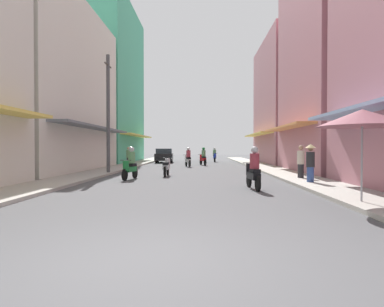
{
  "coord_description": "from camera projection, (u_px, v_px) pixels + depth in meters",
  "views": [
    {
      "loc": [
        0.73,
        -4.27,
        1.53
      ],
      "look_at": [
        0.1,
        15.99,
        1.17
      ],
      "focal_mm": 30.37,
      "sensor_mm": 36.0,
      "label": 1
    }
  ],
  "objects": [
    {
      "name": "motorbike_red",
      "position": [
        203.0,
        157.0,
        28.52
      ],
      "size": [
        0.72,
        1.75,
        1.58
      ],
      "color": "black",
      "rests_on": "ground"
    },
    {
      "name": "ground_plane",
      "position": [
        192.0,
        170.0,
        22.37
      ],
      "size": [
        97.1,
        97.1,
        0.0
      ],
      "primitive_type": "plane",
      "color": "#4C4C4F"
    },
    {
      "name": "building_right_far",
      "position": [
        294.0,
        103.0,
        30.7
      ],
      "size": [
        7.05,
        10.97,
        11.61
      ],
      "color": "#B7727F",
      "rests_on": "ground"
    },
    {
      "name": "motorbike_white",
      "position": [
        188.0,
        158.0,
        26.09
      ],
      "size": [
        0.68,
        1.77,
        1.58
      ],
      "color": "black",
      "rests_on": "ground"
    },
    {
      "name": "motorbike_blue",
      "position": [
        215.0,
        155.0,
        35.21
      ],
      "size": [
        0.55,
        1.81,
        1.58
      ],
      "color": "black",
      "rests_on": "ground"
    },
    {
      "name": "pedestrian_far",
      "position": [
        310.0,
        162.0,
        13.35
      ],
      "size": [
        0.44,
        0.44,
        1.68
      ],
      "color": "#334C8C",
      "rests_on": "ground"
    },
    {
      "name": "utility_pole",
      "position": [
        108.0,
        113.0,
        18.6
      ],
      "size": [
        0.2,
        1.2,
        6.86
      ],
      "color": "#4C4C4F",
      "rests_on": "ground"
    },
    {
      "name": "sidewalk_left",
      "position": [
        113.0,
        169.0,
        22.54
      ],
      "size": [
        2.07,
        52.13,
        0.12
      ],
      "primitive_type": "cube",
      "color": "#ADA89E",
      "rests_on": "ground"
    },
    {
      "name": "vendor_umbrella",
      "position": [
        362.0,
        118.0,
        8.48
      ],
      "size": [
        2.3,
        2.3,
        2.54
      ],
      "color": "#99999E",
      "rests_on": "ground"
    },
    {
      "name": "building_right_mid",
      "position": [
        344.0,
        69.0,
        20.01
      ],
      "size": [
        7.05,
        8.95,
        12.84
      ],
      "color": "#B7727F",
      "rests_on": "ground"
    },
    {
      "name": "sidewalk_right",
      "position": [
        271.0,
        169.0,
        22.2
      ],
      "size": [
        2.07,
        52.13,
        0.12
      ],
      "primitive_type": "cube",
      "color": "#ADA89E",
      "rests_on": "ground"
    },
    {
      "name": "building_left_far",
      "position": [
        105.0,
        85.0,
        33.99
      ],
      "size": [
        7.05,
        12.43,
        16.22
      ],
      "color": "#4CB28C",
      "rests_on": "ground"
    },
    {
      "name": "parked_car",
      "position": [
        164.0,
        155.0,
        33.62
      ],
      "size": [
        2.03,
        4.21,
        1.45
      ],
      "color": "black",
      "rests_on": "ground"
    },
    {
      "name": "pedestrian_foreground",
      "position": [
        301.0,
        163.0,
        15.27
      ],
      "size": [
        0.34,
        0.34,
        1.64
      ],
      "color": "#262628",
      "rests_on": "ground"
    },
    {
      "name": "building_left_mid",
      "position": [
        43.0,
        89.0,
        20.83
      ],
      "size": [
        7.05,
        12.95,
        10.69
      ],
      "color": "silver",
      "rests_on": "ground"
    },
    {
      "name": "pedestrian_crossing",
      "position": [
        128.0,
        157.0,
        26.54
      ],
      "size": [
        0.34,
        0.34,
        1.6
      ],
      "color": "#262628",
      "rests_on": "ground"
    },
    {
      "name": "motorbike_black",
      "position": [
        253.0,
        170.0,
        11.88
      ],
      "size": [
        0.55,
        1.81,
        1.58
      ],
      "color": "black",
      "rests_on": "ground"
    },
    {
      "name": "motorbike_silver",
      "position": [
        167.0,
        167.0,
        17.49
      ],
      "size": [
        0.55,
        1.81,
        0.96
      ],
      "color": "black",
      "rests_on": "ground"
    },
    {
      "name": "motorbike_green",
      "position": [
        130.0,
        165.0,
        15.62
      ],
      "size": [
        0.6,
        1.8,
        1.58
      ],
      "color": "black",
      "rests_on": "ground"
    }
  ]
}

